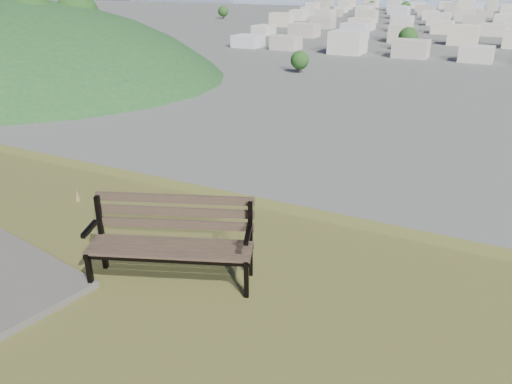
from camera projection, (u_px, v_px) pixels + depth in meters
The scene contains 2 objects.
park_bench at pixel (172, 236), 5.31m from camera, with size 1.81×1.16×0.91m.
city_trees at pixel (468, 22), 283.52m from camera, with size 406.52×387.20×9.98m.
Camera 1 is at (1.51, -1.81, 28.04)m, focal length 35.00 mm.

